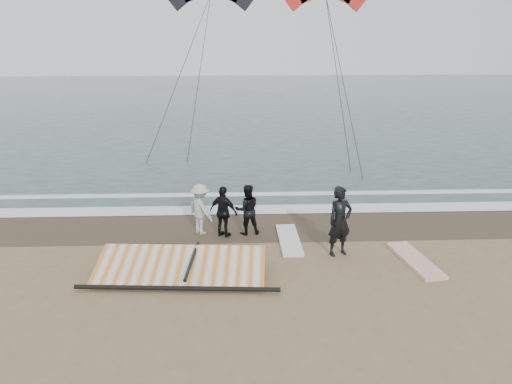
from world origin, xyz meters
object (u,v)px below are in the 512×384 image
Objects in this scene: sail_rig at (178,267)px; board_white at (415,260)px; board_cream at (289,240)px; man_main at (340,221)px.

board_white is at bearing 4.45° from sail_rig.
sail_rig is (-3.03, -1.98, 0.15)m from board_cream.
man_main is 0.88× the size of board_cream.
sail_rig reaches higher than board_cream.
man_main reaches higher than sail_rig.
man_main reaches higher than board_white.
board_cream reaches higher than board_white.
man_main is 2.25m from board_white.
board_white is (1.97, -0.55, -0.93)m from man_main.
board_cream is 0.45× the size of sail_rig.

